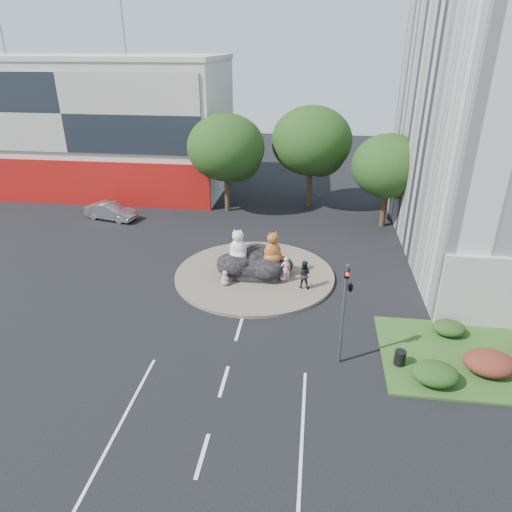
{
  "coord_description": "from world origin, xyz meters",
  "views": [
    {
      "loc": [
        3.43,
        -15.35,
        13.37
      ],
      "look_at": [
        0.26,
        8.72,
        2.0
      ],
      "focal_mm": 32.0,
      "sensor_mm": 36.0,
      "label": 1
    }
  ],
  "objects": [
    {
      "name": "hedge_near_green",
      "position": [
        9.0,
        1.0,
        0.57
      ],
      "size": [
        2.0,
        1.6,
        0.9
      ],
      "primitive_type": "ellipsoid",
      "color": "#133611",
      "rests_on": "grass_verge"
    },
    {
      "name": "hedge_red",
      "position": [
        11.5,
        2.0,
        0.61
      ],
      "size": [
        2.2,
        1.76,
        0.99
      ],
      "primitive_type": "ellipsoid",
      "color": "#512415",
      "rests_on": "grass_verge"
    },
    {
      "name": "tree_mid",
      "position": [
        3.07,
        24.06,
        5.56
      ],
      "size": [
        6.84,
        6.84,
        8.76
      ],
      "color": "#382314",
      "rests_on": "ground"
    },
    {
      "name": "rock_plinth",
      "position": [
        0.0,
        10.0,
        0.65
      ],
      "size": [
        3.2,
        2.6,
        0.9
      ],
      "primitive_type": null,
      "color": "black",
      "rests_on": "roundabout_island"
    },
    {
      "name": "roundabout_island",
      "position": [
        0.0,
        10.0,
        0.1
      ],
      "size": [
        10.0,
        10.0,
        0.2
      ],
      "primitive_type": "cylinder",
      "color": "brown",
      "rests_on": "ground"
    },
    {
      "name": "street_lamp",
      "position": [
        12.82,
        8.0,
        4.55
      ],
      "size": [
        2.34,
        0.22,
        8.06
      ],
      "color": "#595B60",
      "rests_on": "ground"
    },
    {
      "name": "tree_right",
      "position": [
        9.07,
        20.06,
        4.63
      ],
      "size": [
        5.7,
        5.7,
        7.3
      ],
      "color": "#382314",
      "rests_on": "ground"
    },
    {
      "name": "pedestrian_dark",
      "position": [
        3.1,
        8.55,
        1.07
      ],
      "size": [
        0.93,
        0.77,
        1.74
      ],
      "primitive_type": "imported",
      "rotation": [
        0.0,
        0.0,
        3.0
      ],
      "color": "black",
      "rests_on": "roundabout_island"
    },
    {
      "name": "pedestrian_pink",
      "position": [
        2.0,
        9.2,
        1.01
      ],
      "size": [
        0.67,
        0.53,
        1.62
      ],
      "primitive_type": "imported",
      "rotation": [
        0.0,
        0.0,
        3.41
      ],
      "color": "pink",
      "rests_on": "roundabout_island"
    },
    {
      "name": "litter_bin",
      "position": [
        7.71,
        2.06,
        0.47
      ],
      "size": [
        0.62,
        0.62,
        0.7
      ],
      "primitive_type": "cylinder",
      "rotation": [
        0.0,
        0.0,
        0.22
      ],
      "color": "black",
      "rests_on": "grass_verge"
    },
    {
      "name": "kitten_white",
      "position": [
        1.82,
        9.35,
        0.6
      ],
      "size": [
        0.61,
        0.57,
        0.8
      ],
      "primitive_type": null,
      "rotation": [
        0.0,
        0.0,
        0.41
      ],
      "color": "white",
      "rests_on": "roundabout_island"
    },
    {
      "name": "shophouse_block",
      "position": [
        -18.0,
        27.91,
        6.18
      ],
      "size": [
        25.2,
        12.3,
        17.4
      ],
      "color": "#BDB7AA",
      "rests_on": "ground"
    },
    {
      "name": "traffic_light",
      "position": [
        5.1,
        2.0,
        3.62
      ],
      "size": [
        0.44,
        1.24,
        5.0
      ],
      "color": "#595B60",
      "rests_on": "ground"
    },
    {
      "name": "grass_verge",
      "position": [
        12.0,
        3.0,
        0.06
      ],
      "size": [
        10.0,
        6.0,
        0.12
      ],
      "primitive_type": "cube",
      "color": "#2F541C",
      "rests_on": "ground"
    },
    {
      "name": "parked_car",
      "position": [
        -13.2,
        18.59,
        0.71
      ],
      "size": [
        4.56,
        2.47,
        1.43
      ],
      "primitive_type": "imported",
      "rotation": [
        0.0,
        0.0,
        1.34
      ],
      "color": "#999CA0",
      "rests_on": "ground"
    },
    {
      "name": "tree_left",
      "position": [
        -3.93,
        22.06,
        5.25
      ],
      "size": [
        6.46,
        6.46,
        8.27
      ],
      "color": "#382314",
      "rests_on": "ground"
    },
    {
      "name": "kitten_calico",
      "position": [
        -1.55,
        8.3,
        0.67
      ],
      "size": [
        0.71,
        0.66,
        0.95
      ],
      "primitive_type": null,
      "rotation": [
        0.0,
        0.0,
        -0.36
      ],
      "color": "white",
      "rests_on": "roundabout_island"
    },
    {
      "name": "cat_tabby",
      "position": [
        1.12,
        9.92,
        2.11
      ],
      "size": [
        1.56,
        1.5,
        2.03
      ],
      "primitive_type": null,
      "rotation": [
        0.0,
        0.0,
        0.48
      ],
      "color": "#C17828",
      "rests_on": "rock_plinth"
    },
    {
      "name": "hedge_back_green",
      "position": [
        10.5,
        4.8,
        0.48
      ],
      "size": [
        1.6,
        1.28,
        0.72
      ],
      "primitive_type": "ellipsoid",
      "color": "#133611",
      "rests_on": "grass_verge"
    },
    {
      "name": "ground",
      "position": [
        0.0,
        0.0,
        0.0
      ],
      "size": [
        120.0,
        120.0,
        0.0
      ],
      "primitive_type": "plane",
      "color": "black",
      "rests_on": "ground"
    },
    {
      "name": "cat_white",
      "position": [
        -1.02,
        9.96,
        2.13
      ],
      "size": [
        1.26,
        1.09,
        2.06
      ],
      "primitive_type": null,
      "rotation": [
        0.0,
        0.0,
        -0.02
      ],
      "color": "silver",
      "rests_on": "rock_plinth"
    }
  ]
}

